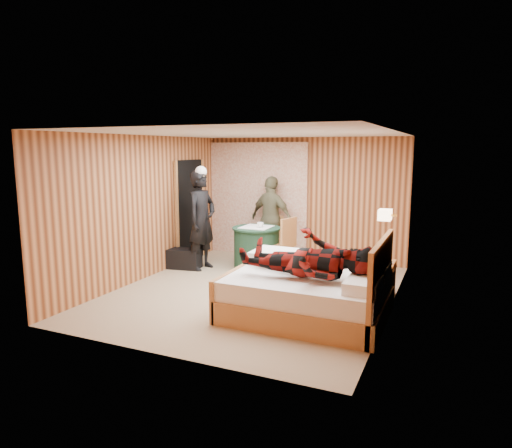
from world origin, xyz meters
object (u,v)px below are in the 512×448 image
at_px(bed, 310,292).
at_px(round_table, 256,248).
at_px(chair_far, 271,235).
at_px(woman_standing, 202,220).
at_px(nightstand, 380,279).
at_px(wall_lamp, 385,215).
at_px(chair_near, 283,240).
at_px(man_at_table, 272,219).
at_px(duffel_bag, 183,258).
at_px(man_on_bed, 308,248).

relative_size(bed, round_table, 2.30).
bearing_deg(chair_far, woman_standing, -122.54).
relative_size(nightstand, round_table, 0.64).
bearing_deg(wall_lamp, chair_near, 155.42).
relative_size(round_table, chair_far, 0.99).
height_order(chair_near, woman_standing, woman_standing).
height_order(wall_lamp, chair_far, wall_lamp).
distance_m(bed, man_at_table, 3.25).
distance_m(round_table, chair_far, 0.73).
height_order(chair_near, duffel_bag, chair_near).
bearing_deg(nightstand, wall_lamp, -48.96).
bearing_deg(chair_near, man_at_table, -129.57).
distance_m(duffel_bag, man_at_table, 1.96).
xyz_separation_m(bed, man_at_table, (-1.66, 2.74, 0.53)).
xyz_separation_m(bed, man_on_bed, (0.03, -0.23, 0.67)).
height_order(woman_standing, man_on_bed, man_on_bed).
bearing_deg(woman_standing, wall_lamp, -89.24).
bearing_deg(man_at_table, duffel_bag, 61.88).
xyz_separation_m(chair_far, woman_standing, (-0.96, -1.13, 0.40)).
distance_m(bed, chair_far, 3.17).
relative_size(nightstand, man_on_bed, 0.33).
bearing_deg(wall_lamp, bed, -126.01).
bearing_deg(man_at_table, chair_near, 142.58).
bearing_deg(chair_far, man_on_bed, -52.18).
bearing_deg(duffel_bag, round_table, 12.21).
relative_size(wall_lamp, bed, 0.12).
relative_size(round_table, man_at_table, 0.53).
relative_size(chair_far, duffel_bag, 1.40).
distance_m(bed, woman_standing, 3.11).
bearing_deg(wall_lamp, woman_standing, 172.30).
bearing_deg(nightstand, bed, -123.35).
bearing_deg(chair_far, duffel_bag, -128.63).
bearing_deg(bed, man_on_bed, -82.64).
bearing_deg(man_on_bed, woman_standing, 145.80).
bearing_deg(woman_standing, chair_near, -65.72).
distance_m(bed, man_on_bed, 0.71).
bearing_deg(duffel_bag, woman_standing, 9.14).
distance_m(duffel_bag, man_on_bed, 3.53).
distance_m(bed, chair_near, 2.30).
height_order(chair_near, man_at_table, man_at_table).
height_order(chair_near, man_on_bed, man_on_bed).
bearing_deg(bed, chair_near, 119.55).
bearing_deg(chair_near, woman_standing, -59.19).
bearing_deg(round_table, chair_near, 1.79).
relative_size(nightstand, chair_far, 0.63).
xyz_separation_m(wall_lamp, nightstand, (-0.04, 0.05, -1.01)).
relative_size(duffel_bag, man_at_table, 0.38).
relative_size(round_table, man_on_bed, 0.52).
relative_size(chair_near, man_on_bed, 0.58).
height_order(wall_lamp, duffel_bag, wall_lamp).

